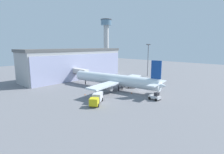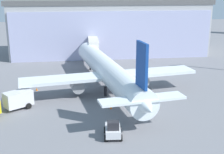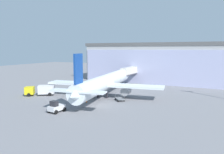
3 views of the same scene
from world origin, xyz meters
TOP-DOWN VIEW (x-y plane):
  - ground at (0.00, 0.00)m, footprint 240.00×240.00m
  - terminal_building at (0.00, 39.26)m, footprint 51.13×15.02m
  - jet_bridge at (-4.96, 28.85)m, footprint 2.53×11.11m
  - airplane at (-3.52, 8.53)m, footprint 30.07×37.92m
  - catering_truck at (-18.83, 1.50)m, footprint 7.23×6.01m
  - baggage_cart at (1.99, 5.57)m, footprint 3.08×3.14m
  - pushback_tug at (-4.84, -8.48)m, footprint 2.37×3.32m
  - safety_cone_nose at (-4.03, 0.65)m, footprint 0.36×0.36m
  - safety_cone_wingtip at (-16.01, 10.35)m, footprint 0.36×0.36m

SIDE VIEW (x-z plane):
  - ground at x=0.00m, z-range 0.00..0.00m
  - safety_cone_nose at x=-4.03m, z-range 0.00..0.55m
  - safety_cone_wingtip at x=-16.01m, z-range 0.00..0.55m
  - baggage_cart at x=1.99m, z-range -0.25..1.25m
  - pushback_tug at x=-4.84m, z-range -0.18..2.12m
  - catering_truck at x=-18.83m, z-range 0.14..2.79m
  - airplane at x=-3.52m, z-range -2.10..9.12m
  - jet_bridge at x=-4.96m, z-range 1.56..7.46m
  - terminal_building at x=0.00m, z-range 0.00..14.31m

